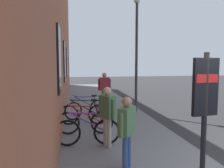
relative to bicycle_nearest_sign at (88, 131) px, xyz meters
name	(u,v)px	position (x,y,z in m)	size (l,w,h in m)	color
ground	(163,113)	(3.69, -3.79, -0.51)	(60.00, 60.00, 0.00)	#2D2D30
sidewalk_pavement	(100,106)	(5.69, -1.04, -0.45)	(24.00, 3.50, 0.12)	slate
station_facade	(60,26)	(6.68, 1.01, 3.86)	(22.00, 0.65, 8.74)	#9E563D
bicycle_nearest_sign	(88,131)	(0.00, 0.00, 0.00)	(0.48, 1.77, 0.97)	black
bicycle_under_window	(85,122)	(0.97, 0.00, 0.00)	(0.48, 1.77, 0.97)	black
bicycle_by_door	(84,114)	(2.05, 0.00, 0.00)	(0.48, 1.76, 0.97)	black
bicycle_end_of_row	(86,109)	(2.92, -0.14, 0.00)	(0.71, 1.69, 0.97)	black
transit_info_sign	(205,95)	(-1.98, -2.10, 1.21)	(0.16, 0.56, 2.40)	black
pedestrian_by_facade	(104,86)	(5.16, -1.22, 0.68)	(0.26, 0.66, 1.75)	#4C724C
pedestrian_crossing_street	(107,111)	(-0.19, -0.51, 0.58)	(0.55, 0.42, 1.60)	#B2A599
pedestrian_near_bus	(127,125)	(-1.46, -0.71, 0.54)	(0.48, 0.45, 1.52)	#334C8C
street_lamp	(137,45)	(3.81, -2.49, 2.66)	(0.28, 0.28, 5.14)	#333338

